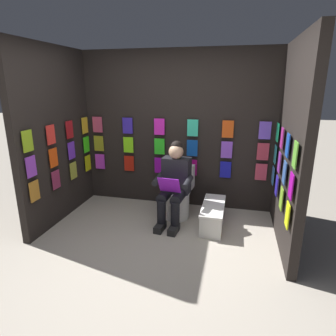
# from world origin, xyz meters

# --- Properties ---
(ground_plane) EXTENTS (30.00, 30.00, 0.00)m
(ground_plane) POSITION_xyz_m (0.00, 0.00, 0.00)
(ground_plane) COLOR #B2A899
(display_wall_back) EXTENTS (3.17, 0.14, 2.48)m
(display_wall_back) POSITION_xyz_m (-0.00, -1.77, 1.24)
(display_wall_back) COLOR black
(display_wall_back) RESTS_ON ground
(display_wall_left) EXTENTS (0.14, 1.72, 2.48)m
(display_wall_left) POSITION_xyz_m (-1.58, -0.86, 1.24)
(display_wall_left) COLOR black
(display_wall_left) RESTS_ON ground
(display_wall_right) EXTENTS (0.14, 1.72, 2.48)m
(display_wall_right) POSITION_xyz_m (1.58, -0.86, 1.24)
(display_wall_right) COLOR black
(display_wall_right) RESTS_ON ground
(toilet) EXTENTS (0.42, 0.57, 0.77)m
(toilet) POSITION_xyz_m (-0.13, -1.27, 0.33)
(toilet) COLOR white
(toilet) RESTS_ON ground
(person_reading) EXTENTS (0.55, 0.71, 1.19)m
(person_reading) POSITION_xyz_m (-0.11, -1.05, 0.60)
(person_reading) COLOR black
(person_reading) RESTS_ON ground
(comic_longbox_near) EXTENTS (0.31, 0.83, 0.32)m
(comic_longbox_near) POSITION_xyz_m (-0.68, -1.05, 0.16)
(comic_longbox_near) COLOR white
(comic_longbox_near) RESTS_ON ground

